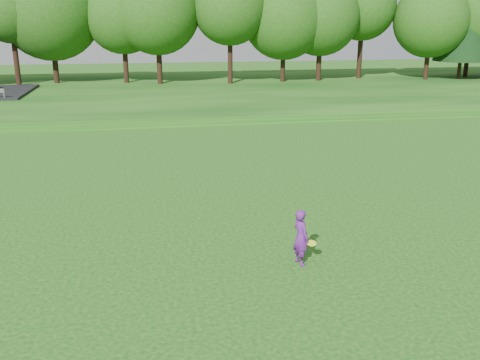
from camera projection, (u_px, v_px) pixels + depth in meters
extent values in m
plane|color=#0D430F|center=(237.00, 252.00, 15.65)|extent=(140.00, 140.00, 0.00)
cube|color=#0D430F|center=(174.00, 91.00, 47.60)|extent=(130.00, 30.00, 0.60)
cube|color=gray|center=(185.00, 124.00, 34.49)|extent=(130.00, 1.60, 0.04)
imported|color=#611C80|center=(301.00, 237.00, 14.70)|extent=(0.54, 0.67, 1.59)
cylinder|color=#E4FF28|center=(312.00, 243.00, 14.64)|extent=(0.27, 0.27, 0.08)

